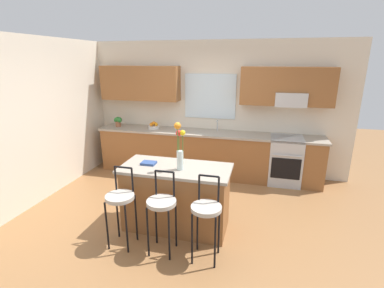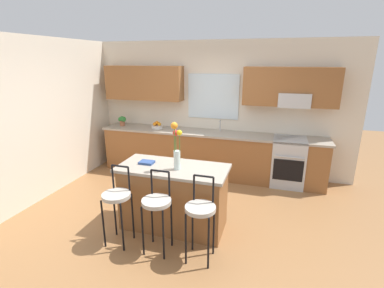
# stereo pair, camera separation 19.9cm
# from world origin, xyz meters

# --- Properties ---
(ground_plane) EXTENTS (14.00, 14.00, 0.00)m
(ground_plane) POSITION_xyz_m (0.00, 0.00, 0.00)
(ground_plane) COLOR olive
(wall_left) EXTENTS (0.12, 4.60, 2.70)m
(wall_left) POSITION_xyz_m (-2.56, 0.30, 1.35)
(wall_left) COLOR beige
(wall_left) RESTS_ON ground
(back_wall_assembly) EXTENTS (5.60, 0.50, 2.70)m
(back_wall_assembly) POSITION_xyz_m (0.03, 1.99, 1.51)
(back_wall_assembly) COLOR beige
(back_wall_assembly) RESTS_ON ground
(counter_run) EXTENTS (4.56, 0.64, 0.92)m
(counter_run) POSITION_xyz_m (0.00, 1.70, 0.47)
(counter_run) COLOR brown
(counter_run) RESTS_ON ground
(sink_faucet) EXTENTS (0.02, 0.13, 0.23)m
(sink_faucet) POSITION_xyz_m (0.19, 1.84, 1.06)
(sink_faucet) COLOR #B7BABC
(sink_faucet) RESTS_ON counter_run
(oven_range) EXTENTS (0.60, 0.64, 0.92)m
(oven_range) POSITION_xyz_m (1.55, 1.68, 0.46)
(oven_range) COLOR #B7BABC
(oven_range) RESTS_ON ground
(kitchen_island) EXTENTS (1.51, 0.71, 0.92)m
(kitchen_island) POSITION_xyz_m (-0.03, -0.30, 0.46)
(kitchen_island) COLOR brown
(kitchen_island) RESTS_ON ground
(bar_stool_near) EXTENTS (0.36, 0.36, 1.04)m
(bar_stool_near) POSITION_xyz_m (-0.58, -0.87, 0.64)
(bar_stool_near) COLOR black
(bar_stool_near) RESTS_ON ground
(bar_stool_middle) EXTENTS (0.36, 0.36, 1.04)m
(bar_stool_middle) POSITION_xyz_m (-0.03, -0.87, 0.64)
(bar_stool_middle) COLOR black
(bar_stool_middle) RESTS_ON ground
(bar_stool_far) EXTENTS (0.36, 0.36, 1.04)m
(bar_stool_far) POSITION_xyz_m (0.52, -0.87, 0.64)
(bar_stool_far) COLOR black
(bar_stool_far) RESTS_ON ground
(flower_vase) EXTENTS (0.14, 0.13, 0.65)m
(flower_vase) POSITION_xyz_m (0.06, -0.38, 1.23)
(flower_vase) COLOR silver
(flower_vase) RESTS_ON kitchen_island
(cookbook) EXTENTS (0.20, 0.15, 0.03)m
(cookbook) POSITION_xyz_m (-0.43, -0.29, 0.94)
(cookbook) COLOR navy
(cookbook) RESTS_ON kitchen_island
(fruit_bowl_oranges) EXTENTS (0.24, 0.24, 0.16)m
(fruit_bowl_oranges) POSITION_xyz_m (-1.14, 1.70, 0.97)
(fruit_bowl_oranges) COLOR silver
(fruit_bowl_oranges) RESTS_ON counter_run
(potted_plant_small) EXTENTS (0.19, 0.13, 0.21)m
(potted_plant_small) POSITION_xyz_m (-1.97, 1.70, 1.04)
(potted_plant_small) COLOR #9E5B3D
(potted_plant_small) RESTS_ON counter_run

